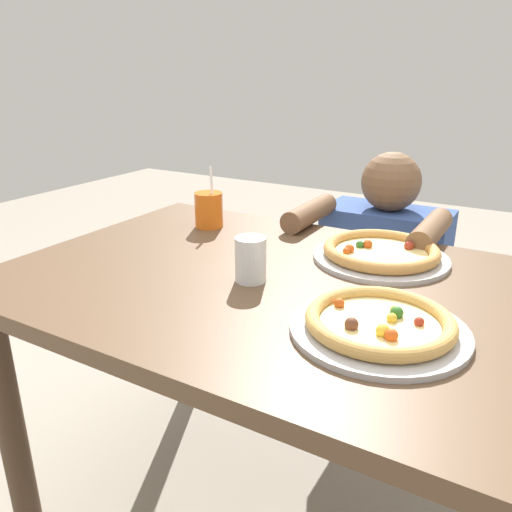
# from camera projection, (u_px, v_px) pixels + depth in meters

# --- Properties ---
(dining_table) EXTENTS (1.26, 0.90, 0.75)m
(dining_table) POSITION_uv_depth(u_px,v_px,m) (267.00, 316.00, 1.25)
(dining_table) COLOR brown
(dining_table) RESTS_ON ground
(pizza_near) EXTENTS (0.33, 0.33, 0.04)m
(pizza_near) POSITION_uv_depth(u_px,v_px,m) (379.00, 324.00, 0.95)
(pizza_near) COLOR #B7B7BC
(pizza_near) RESTS_ON dining_table
(pizza_far) EXTENTS (0.35, 0.35, 0.04)m
(pizza_far) POSITION_uv_depth(u_px,v_px,m) (381.00, 253.00, 1.31)
(pizza_far) COLOR #B7B7BC
(pizza_far) RESTS_ON dining_table
(drink_cup_colored) EXTENTS (0.09, 0.09, 0.19)m
(drink_cup_colored) POSITION_uv_depth(u_px,v_px,m) (209.00, 210.00, 1.58)
(drink_cup_colored) COLOR orange
(drink_cup_colored) RESTS_ON dining_table
(water_cup_clear) EXTENTS (0.07, 0.07, 0.11)m
(water_cup_clear) POSITION_uv_depth(u_px,v_px,m) (251.00, 259.00, 1.17)
(water_cup_clear) COLOR silver
(water_cup_clear) RESTS_ON dining_table
(diner_seated) EXTENTS (0.45, 0.54, 0.96)m
(diner_seated) POSITION_uv_depth(u_px,v_px,m) (379.00, 303.00, 1.84)
(diner_seated) COLOR #333847
(diner_seated) RESTS_ON ground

